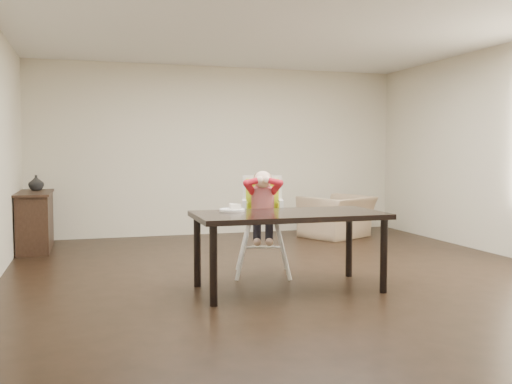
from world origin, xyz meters
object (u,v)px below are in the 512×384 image
dining_table (289,221)px  high_chair (263,202)px  sideboard (35,221)px  armchair (337,210)px

dining_table → high_chair: (-0.03, 0.74, 0.12)m
high_chair → sideboard: (-2.50, 2.39, -0.40)m
high_chair → dining_table: bearing=-72.1°
high_chair → armchair: bearing=65.1°
dining_table → sideboard: sideboard is taller
armchair → sideboard: bearing=-29.1°
dining_table → high_chair: 0.75m
high_chair → armchair: 2.98m
high_chair → sideboard: bearing=151.8°
sideboard → armchair: bearing=-1.7°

